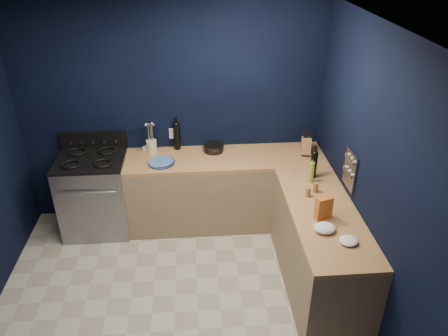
{
  "coord_description": "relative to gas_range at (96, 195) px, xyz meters",
  "views": [
    {
      "loc": [
        0.25,
        -2.94,
        3.24
      ],
      "look_at": [
        0.55,
        1.0,
        1.0
      ],
      "focal_mm": 34.56,
      "sensor_mm": 36.0,
      "label": 1
    }
  ],
  "objects": [
    {
      "name": "spice_jar_near",
      "position": [
        2.37,
        -0.8,
        0.49
      ],
      "size": [
        0.05,
        0.05,
        0.1
      ],
      "primitive_type": "cylinder",
      "rotation": [
        0.0,
        0.0,
        0.09
      ],
      "color": "olive",
      "rests_on": "top_right"
    },
    {
      "name": "wall_right",
      "position": [
        2.69,
        -1.42,
        0.84
      ],
      "size": [
        0.02,
        3.5,
        2.6
      ],
      "primitive_type": "cube",
      "color": "black",
      "rests_on": "ground"
    },
    {
      "name": "wall_outlet",
      "position": [
        0.93,
        0.32,
        0.62
      ],
      "size": [
        0.09,
        0.02,
        0.13
      ],
      "primitive_type": "cube",
      "color": "white",
      "rests_on": "wall_back"
    },
    {
      "name": "lemon_basket",
      "position": [
        1.4,
        0.17,
        0.48
      ],
      "size": [
        0.31,
        0.31,
        0.09
      ],
      "primitive_type": "cylinder",
      "rotation": [
        0.0,
        0.0,
        -0.41
      ],
      "color": "black",
      "rests_on": "top_back"
    },
    {
      "name": "top_right",
      "position": [
        2.37,
        -1.13,
        0.42
      ],
      "size": [
        0.63,
        1.67,
        0.04
      ],
      "primitive_type": "cube",
      "color": "brown",
      "rests_on": "cab_right"
    },
    {
      "name": "cab_back",
      "position": [
        1.53,
        0.02,
        -0.03
      ],
      "size": [
        2.3,
        0.63,
        0.86
      ],
      "primitive_type": "cube",
      "color": "#8D7355",
      "rests_on": "floor"
    },
    {
      "name": "cooktop",
      "position": [
        0.0,
        0.0,
        0.48
      ],
      "size": [
        0.76,
        0.66,
        0.03
      ],
      "primitive_type": "cube",
      "color": "black",
      "rests_on": "gas_range"
    },
    {
      "name": "gas_range",
      "position": [
        0.0,
        0.0,
        0.0
      ],
      "size": [
        0.76,
        0.66,
        0.92
      ],
      "primitive_type": "cube",
      "color": "gray",
      "rests_on": "floor"
    },
    {
      "name": "ramekin",
      "position": [
        0.6,
        0.27,
        0.46
      ],
      "size": [
        0.11,
        0.11,
        0.04
      ],
      "primitive_type": "cylinder",
      "rotation": [
        0.0,
        0.0,
        -0.28
      ],
      "color": "white",
      "rests_on": "top_back"
    },
    {
      "name": "backguard",
      "position": [
        0.0,
        0.3,
        0.58
      ],
      "size": [
        0.76,
        0.06,
        0.2
      ],
      "primitive_type": "cube",
      "color": "black",
      "rests_on": "gas_range"
    },
    {
      "name": "ceiling",
      "position": [
        0.93,
        -1.42,
        2.15
      ],
      "size": [
        3.5,
        3.5,
        0.02
      ],
      "primitive_type": "cube",
      "color": "silver",
      "rests_on": "ground"
    },
    {
      "name": "spice_panel",
      "position": [
        2.67,
        -0.87,
        0.72
      ],
      "size": [
        0.02,
        0.28,
        0.38
      ],
      "primitive_type": "cube",
      "color": "gray",
      "rests_on": "wall_right"
    },
    {
      "name": "oven_door",
      "position": [
        0.0,
        -0.32,
        -0.01
      ],
      "size": [
        0.59,
        0.02,
        0.42
      ],
      "primitive_type": "cube",
      "color": "black",
      "rests_on": "gas_range"
    },
    {
      "name": "cab_right",
      "position": [
        2.37,
        -1.13,
        -0.03
      ],
      "size": [
        0.63,
        1.67,
        0.86
      ],
      "primitive_type": "cube",
      "color": "#8D7355",
      "rests_on": "floor"
    },
    {
      "name": "towel_end",
      "position": [
        2.44,
        -1.6,
        0.46
      ],
      "size": [
        0.17,
        0.15,
        0.05
      ],
      "primitive_type": "ellipsoid",
      "rotation": [
        0.0,
        0.0,
        0.03
      ],
      "color": "white",
      "rests_on": "top_right"
    },
    {
      "name": "towel_front",
      "position": [
        2.28,
        -1.43,
        0.47
      ],
      "size": [
        0.22,
        0.2,
        0.07
      ],
      "primitive_type": "ellipsoid",
      "rotation": [
        0.0,
        0.0,
        -0.18
      ],
      "color": "white",
      "rests_on": "top_right"
    },
    {
      "name": "crouton_bag",
      "position": [
        2.32,
        -1.24,
        0.55
      ],
      "size": [
        0.17,
        0.11,
        0.22
      ],
      "primitive_type": "cube",
      "rotation": [
        0.0,
        0.0,
        0.3
      ],
      "color": "red",
      "rests_on": "top_right"
    },
    {
      "name": "spice_jar_far",
      "position": [
        2.27,
        -0.87,
        0.49
      ],
      "size": [
        0.06,
        0.06,
        0.1
      ],
      "primitive_type": "cylinder",
      "rotation": [
        0.0,
        0.0,
        -0.12
      ],
      "color": "olive",
      "rests_on": "top_right"
    },
    {
      "name": "wine_bottle_back",
      "position": [
        0.97,
        0.27,
        0.6
      ],
      "size": [
        0.09,
        0.09,
        0.32
      ],
      "primitive_type": "cylinder",
      "rotation": [
        0.0,
        0.0,
        0.12
      ],
      "color": "black",
      "rests_on": "top_back"
    },
    {
      "name": "floor",
      "position": [
        0.93,
        -1.42,
        -0.47
      ],
      "size": [
        3.5,
        3.5,
        0.02
      ],
      "primitive_type": "cube",
      "color": "#B0AB9A",
      "rests_on": "ground"
    },
    {
      "name": "wine_bottle_right",
      "position": [
        2.41,
        -0.51,
        0.58
      ],
      "size": [
        0.09,
        0.09,
        0.29
      ],
      "primitive_type": "cylinder",
      "rotation": [
        0.0,
        0.0,
        0.27
      ],
      "color": "black",
      "rests_on": "top_right"
    },
    {
      "name": "oil_bottle",
      "position": [
        2.37,
        -0.61,
        0.56
      ],
      "size": [
        0.07,
        0.07,
        0.23
      ],
      "primitive_type": "cylinder",
      "rotation": [
        0.0,
        0.0,
        0.31
      ],
      "color": "#8BA430",
      "rests_on": "top_right"
    },
    {
      "name": "plate_stack",
      "position": [
        0.8,
        -0.09,
        0.46
      ],
      "size": [
        0.34,
        0.34,
        0.04
      ],
      "primitive_type": "cylinder",
      "rotation": [
        0.0,
        0.0,
        0.25
      ],
      "color": "#315498",
      "rests_on": "top_back"
    },
    {
      "name": "top_back",
      "position": [
        1.53,
        0.02,
        0.42
      ],
      "size": [
        2.3,
        0.63,
        0.04
      ],
      "primitive_type": "cube",
      "color": "brown",
      "rests_on": "cab_back"
    },
    {
      "name": "wall_back",
      "position": [
        0.93,
        0.34,
        0.84
      ],
      "size": [
        3.5,
        0.02,
        2.6
      ],
      "primitive_type": "cube",
      "color": "black",
      "rests_on": "ground"
    },
    {
      "name": "utensil_crock",
      "position": [
        0.68,
        0.21,
        0.52
      ],
      "size": [
        0.15,
        0.15,
        0.15
      ],
      "primitive_type": "cylinder",
      "rotation": [
        0.0,
        0.0,
        -0.31
      ],
      "color": "beige",
      "rests_on": "top_back"
    },
    {
      "name": "knife_block",
      "position": [
        2.47,
        0.04,
        0.54
      ],
      "size": [
        0.15,
        0.25,
        0.24
      ],
      "primitive_type": "cube",
      "rotation": [
        -0.31,
        0.0,
        -0.21
      ],
      "color": "brown",
      "rests_on": "top_back"
    }
  ]
}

